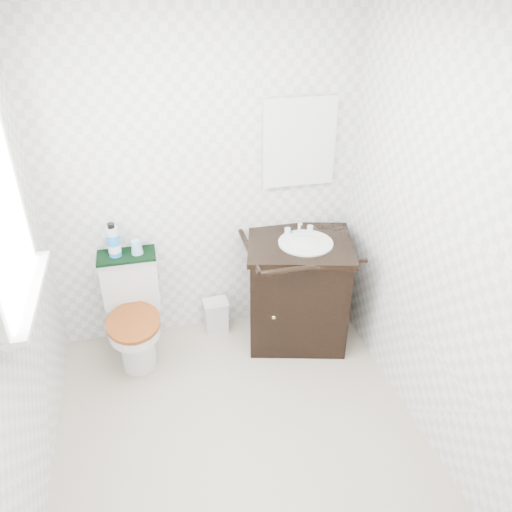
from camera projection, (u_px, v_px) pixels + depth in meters
name	position (u px, v px, depth m)	size (l,w,h in m)	color
floor	(242.00, 440.00, 3.04)	(2.40, 2.40, 0.00)	#C0B19B
wall_back	(204.00, 184.00, 3.44)	(2.40, 2.40, 0.00)	white
wall_front	(322.00, 492.00, 1.43)	(2.40, 2.40, 0.00)	white
wall_right	(440.00, 249.00, 2.65)	(2.40, 2.40, 0.00)	white
mirror	(299.00, 143.00, 3.43)	(0.50, 0.02, 0.60)	silver
toilet	(134.00, 316.00, 3.57)	(0.41, 0.62, 0.76)	silver
vanity	(298.00, 288.00, 3.71)	(0.87, 0.79, 0.92)	black
trash_bin	(216.00, 316.00, 3.89)	(0.19, 0.16, 0.27)	silver
towel	(126.00, 256.00, 3.46)	(0.40, 0.22, 0.02)	black
mouthwash_bottle	(113.00, 241.00, 3.38)	(0.09, 0.09, 0.25)	#1A85DE
cup	(137.00, 247.00, 3.44)	(0.08, 0.08, 0.10)	#8AB5E3
soap_bar	(289.00, 232.00, 3.61)	(0.08, 0.05, 0.02)	#1B8372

